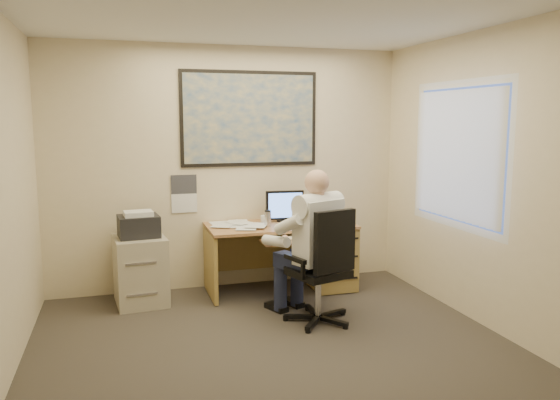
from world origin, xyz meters
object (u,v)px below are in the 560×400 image
object	(u,v)px
filing_cabinet	(140,264)
office_chair	(318,290)
desk	(308,249)
person	(317,246)

from	to	relation	value
filing_cabinet	office_chair	distance (m)	1.90
desk	filing_cabinet	bearing A→B (deg)	-179.65
desk	person	size ratio (longest dim) A/B	1.11
filing_cabinet	desk	bearing A→B (deg)	-5.14
desk	office_chair	size ratio (longest dim) A/B	1.46
office_chair	person	distance (m)	0.41
desk	filing_cabinet	world-z (taller)	desk
office_chair	person	world-z (taller)	person
filing_cabinet	person	xyz separation A→B (m)	(1.58, -1.00, 0.30)
office_chair	filing_cabinet	bearing A→B (deg)	128.65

